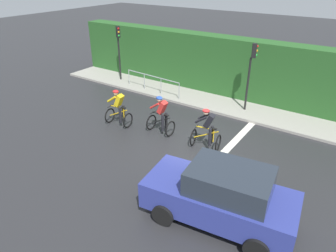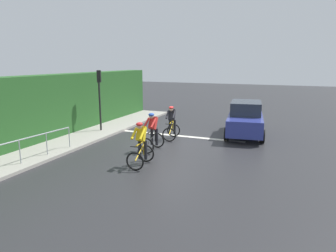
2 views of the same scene
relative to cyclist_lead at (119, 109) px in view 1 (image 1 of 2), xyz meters
name	(u,v)px [view 1 (image 1 of 2)]	position (x,y,z in m)	size (l,w,h in m)	color
ground_plane	(198,146)	(0.40, -3.83, -0.80)	(80.00, 80.00, 0.00)	#28282B
sidewalk_kerb	(207,98)	(4.91, -1.83, -0.74)	(2.80, 18.76, 0.12)	#9E998E
stone_wall_low	(214,90)	(5.81, -1.83, -0.53)	(0.44, 18.76, 0.53)	tan
hedge_wall	(219,66)	(6.11, -1.83, 0.78)	(1.10, 18.76, 3.16)	#265623
road_marking_stop_line	(223,154)	(0.40, -4.91, -0.79)	(7.00, 0.30, 0.01)	silver
cyclist_lead	(119,109)	(0.00, 0.00, 0.00)	(0.76, 1.13, 1.66)	black
cyclist_second	(161,116)	(0.45, -1.99, 0.00)	(0.71, 1.10, 1.66)	black
cyclist_mid	(207,130)	(0.42, -4.17, 0.00)	(0.84, 1.17, 1.66)	black
car_navy	(221,195)	(-2.84, -6.31, 0.08)	(2.27, 4.28, 1.76)	navy
traffic_light_near_crossing	(251,68)	(4.58, -4.17, 1.43)	(0.26, 0.30, 3.34)	black
traffic_light_far_junction	(119,45)	(4.54, 3.98, 1.43)	(0.27, 0.29, 3.34)	black
pedestrian_railing_kerbside	(152,80)	(4.01, 1.13, 0.00)	(0.34, 3.73, 1.03)	#999EA3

